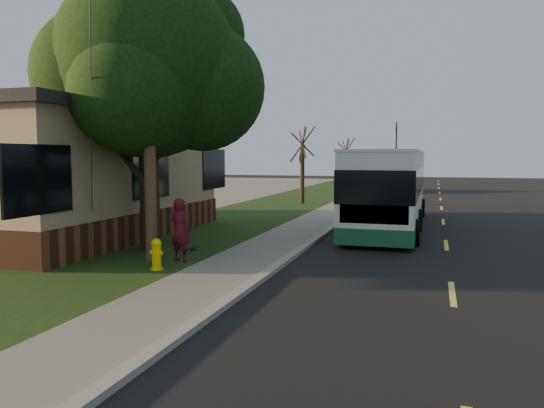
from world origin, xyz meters
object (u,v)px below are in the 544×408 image
Objects in this scene: skateboard_main at (191,249)px; transit_bus at (389,187)px; skateboarder at (180,230)px; bare_tree_near at (302,166)px; utility_pole at (148,80)px; leafy_tree at (151,70)px; fire_hydrant at (156,254)px; bare_tree_far at (346,165)px; dumpster at (132,208)px; traffic_signal at (396,150)px; distant_car at (405,181)px.

transit_bus is at bearing 54.96° from skateboard_main.
skateboarder is (-4.47, -8.52, -0.69)m from transit_bus.
utility_pole is at bearing -89.34° from bare_tree_near.
leafy_tree is 1.81× the size of bare_tree_near.
skateboard_main is at bearing 97.70° from fire_hydrant.
bare_tree_far reaches higher than dumpster.
skateboarder is at bearing -73.54° from skateboard_main.
fire_hydrant is 1.14m from skateboarder.
bare_tree_near is 2.67× the size of skateboarder.
leafy_tree is 1.94× the size of bare_tree_far.
utility_pole is at bearing -96.58° from traffic_signal.
bare_tree_far is 2.50× the size of skateboarder.
skateboard_main is 28.44m from distant_car.
utility_pole reaches higher than distant_car.
distant_car is (-0.47, 21.07, -0.72)m from transit_bus.
traffic_signal reaches higher than distant_car.
fire_hydrant is at bearing -54.85° from dumpster.
transit_bus reaches higher than distant_car.
bare_tree_near is (0.67, 15.35, -3.02)m from leafy_tree.
skateboard_main is (-0.34, 2.54, -0.31)m from fire_hydrant.
fire_hydrant is 0.13× the size of traffic_signal.
traffic_signal is 33.17m from skateboarder.
traffic_signal is at bearing 99.75° from distant_car.
dumpster is at bearing -103.11° from bare_tree_far.
skateboarder is (0.10, 1.04, 0.44)m from fire_hydrant.
bare_tree_far is at bearing -178.86° from distant_car.
skateboarder is at bearing -117.71° from transit_bus.
traffic_signal is at bearing 48.81° from bare_tree_far.
bare_tree_far is 28.99m from skateboarder.
utility_pole is 17.19m from bare_tree_near.
skateboarder is at bearing 84.51° from fire_hydrant.
bare_tree_near is at bearing 65.32° from dumpster.
traffic_signal is 4.22m from distant_car.
skateboarder is at bearing -50.45° from dumpster.
fire_hydrant is 18.10m from bare_tree_near.
transit_bus is at bearing -76.32° from bare_tree_far.
dumpster is at bearing 125.12° from utility_pole.
utility_pole is 33.26m from traffic_signal.
leafy_tree reaches higher than skateboarder.
skateboarder is 8.88m from dumpster.
skateboard_main is (-4.92, -7.01, -1.44)m from transit_bus.
distant_car is (4.44, 28.08, 0.72)m from skateboard_main.
traffic_signal is at bearing 93.45° from transit_bus.
skateboard_main is at bearing 76.88° from utility_pole.
distant_car is (4.00, 29.58, -0.04)m from skateboarder.
skateboard_main is (0.36, 1.55, -4.51)m from utility_pole.
fire_hydrant is 0.53× the size of dumpster.
bare_tree_far is 21.04m from transit_bus.
utility_pole reaches higher than bare_tree_far.
fire_hydrant is at bearing -95.21° from traffic_signal.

